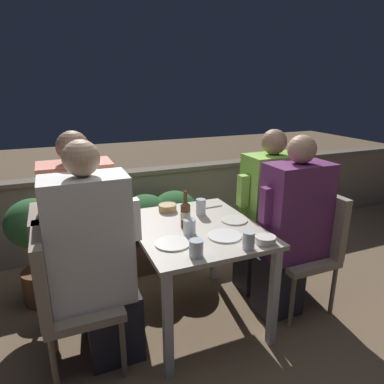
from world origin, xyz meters
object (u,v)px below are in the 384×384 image
(person_white_polo, at_px, (96,260))
(beer_bottle, at_px, (185,214))
(potted_plant, at_px, (36,240))
(person_green_blouse, at_px, (266,212))
(chair_left_far, at_px, (57,264))
(chair_right_far, at_px, (285,223))
(person_coral_top, at_px, (87,237))
(chair_right_near, at_px, (311,240))
(chair_left_near, at_px, (63,291))
(person_purple_stripe, at_px, (291,229))

(person_white_polo, xyz_separation_m, beer_bottle, (0.60, 0.16, 0.13))
(potted_plant, bearing_deg, person_green_blouse, -15.40)
(chair_left_far, relative_size, chair_right_far, 1.00)
(person_coral_top, height_order, chair_right_near, person_coral_top)
(person_green_blouse, bearing_deg, chair_left_near, -168.01)
(person_green_blouse, distance_m, potted_plant, 1.77)
(chair_left_near, xyz_separation_m, person_white_polo, (0.20, 0.00, 0.15))
(chair_left_near, bearing_deg, beer_bottle, 11.44)
(person_purple_stripe, height_order, potted_plant, person_purple_stripe)
(person_white_polo, bearing_deg, chair_left_near, -180.00)
(person_green_blouse, bearing_deg, chair_right_far, 0.00)
(person_white_polo, height_order, person_purple_stripe, person_white_polo)
(chair_right_near, xyz_separation_m, person_purple_stripe, (-0.20, 0.00, 0.13))
(person_coral_top, bearing_deg, chair_right_near, -12.54)
(person_green_blouse, xyz_separation_m, beer_bottle, (-0.75, -0.17, 0.16))
(chair_left_near, distance_m, chair_right_near, 1.72)
(person_white_polo, xyz_separation_m, chair_right_near, (1.52, -0.01, -0.15))
(potted_plant, bearing_deg, person_purple_stripe, -25.80)
(chair_right_near, height_order, beer_bottle, beer_bottle)
(person_white_polo, bearing_deg, person_coral_top, 92.97)
(chair_right_near, relative_size, chair_right_far, 1.00)
(person_purple_stripe, height_order, person_green_blouse, person_purple_stripe)
(chair_left_far, xyz_separation_m, potted_plant, (-0.13, 0.47, -0.02))
(chair_left_far, xyz_separation_m, chair_right_far, (1.76, -0.00, 0.00))
(potted_plant, bearing_deg, chair_right_near, -23.40)
(chair_right_far, bearing_deg, person_purple_stripe, -123.05)
(chair_left_near, relative_size, chair_right_far, 1.00)
(person_coral_top, xyz_separation_m, potted_plant, (-0.33, 0.47, -0.17))
(chair_right_far, relative_size, person_green_blouse, 0.68)
(person_green_blouse, height_order, beer_bottle, person_green_blouse)
(beer_bottle, height_order, potted_plant, beer_bottle)
(person_white_polo, relative_size, beer_bottle, 5.40)
(beer_bottle, xyz_separation_m, potted_plant, (-0.95, 0.64, -0.30))
(person_coral_top, bearing_deg, person_green_blouse, -0.06)
(chair_left_near, bearing_deg, chair_left_far, 92.95)
(person_green_blouse, bearing_deg, chair_left_far, 179.95)
(potted_plant, bearing_deg, person_white_polo, -66.47)
(person_purple_stripe, relative_size, chair_right_far, 1.47)
(chair_left_far, distance_m, chair_right_far, 1.76)
(chair_left_far, xyz_separation_m, person_purple_stripe, (1.54, -0.34, 0.13))
(chair_left_far, bearing_deg, person_coral_top, 0.00)
(chair_left_near, height_order, person_white_polo, person_white_polo)
(person_white_polo, distance_m, beer_bottle, 0.64)
(person_purple_stripe, distance_m, potted_plant, 1.86)
(beer_bottle, bearing_deg, person_green_blouse, 12.58)
(chair_right_near, bearing_deg, chair_right_far, 85.72)
(person_purple_stripe, bearing_deg, person_green_blouse, 85.75)
(beer_bottle, bearing_deg, person_purple_stripe, -13.45)
(chair_right_near, bearing_deg, person_green_blouse, 116.64)
(chair_left_near, xyz_separation_m, chair_right_far, (1.74, 0.33, 0.00))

